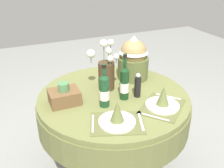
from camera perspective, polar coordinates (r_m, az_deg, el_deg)
ground at (r=2.44m, az=0.29°, el=-18.31°), size 8.00×8.00×0.00m
dining_table at (r=2.05m, az=0.32°, el=-6.09°), size 1.18×1.18×0.76m
place_setting_left at (r=1.63m, az=1.15°, el=-7.38°), size 0.41×0.36×0.16m
place_setting_right at (r=1.83m, az=11.26°, el=-3.74°), size 0.43×0.42×0.16m
flower_vase at (r=2.00m, az=-1.39°, el=2.97°), size 0.24×0.18×0.41m
wine_bottle_left at (r=1.87m, az=2.80°, el=0.28°), size 0.07×0.07×0.35m
wine_bottle_right at (r=1.78m, az=-1.72°, el=-1.41°), size 0.07×0.07×0.32m
pepper_mill at (r=1.92m, az=5.73°, el=-0.44°), size 0.05×0.05×0.19m
gift_tub_back_right at (r=2.18m, az=4.79°, el=6.16°), size 0.26×0.26×0.38m
woven_basket_side_left at (r=1.87m, az=-10.59°, el=-2.64°), size 0.21×0.17×0.16m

